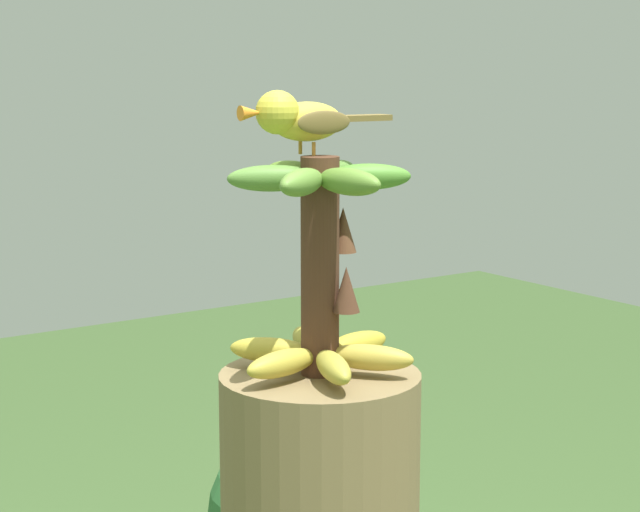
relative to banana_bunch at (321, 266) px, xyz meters
The scene contains 3 objects.
banana_bunch is the anchor object (origin of this frame).
perched_bird 0.20m from the banana_bunch, 113.62° to the left, with size 0.22×0.07×0.08m.
tropical_shrub 1.32m from the banana_bunch, 59.57° to the left, with size 0.38×0.38×0.46m.
Camera 1 is at (-0.81, -1.17, 1.31)m, focal length 62.00 mm.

